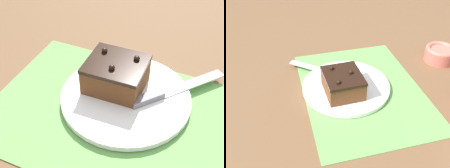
{
  "view_description": "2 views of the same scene",
  "coord_description": "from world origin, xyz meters",
  "views": [
    {
      "loc": [
        0.17,
        -0.38,
        0.44
      ],
      "look_at": [
        -0.0,
        0.02,
        0.06
      ],
      "focal_mm": 50.0,
      "sensor_mm": 36.0,
      "label": 1
    },
    {
      "loc": [
        -0.57,
        0.22,
        0.49
      ],
      "look_at": [
        -0.02,
        0.08,
        0.05
      ],
      "focal_mm": 42.0,
      "sensor_mm": 36.0,
      "label": 2
    }
  ],
  "objects": [
    {
      "name": "serving_knife",
      "position": [
        0.08,
        0.07,
        0.02
      ],
      "size": [
        0.16,
        0.18,
        0.01
      ],
      "rotation": [
        0.0,
        0.0,
        5.59
      ],
      "color": "slate",
      "rests_on": "cake_plate"
    },
    {
      "name": "placemat_woven",
      "position": [
        0.0,
        0.0,
        0.0
      ],
      "size": [
        0.46,
        0.34,
        0.0
      ],
      "primitive_type": "cube",
      "color": "#609E4C",
      "rests_on": "ground_plane"
    },
    {
      "name": "cake_plate",
      "position": [
        0.02,
        0.04,
        0.01
      ],
      "size": [
        0.26,
        0.26,
        0.01
      ],
      "color": "white",
      "rests_on": "placemat_woven"
    },
    {
      "name": "chocolate_cake",
      "position": [
        -0.01,
        0.06,
        0.05
      ],
      "size": [
        0.12,
        0.1,
        0.07
      ],
      "rotation": [
        0.0,
        0.0,
        0.02
      ],
      "color": "brown",
      "rests_on": "cake_plate"
    },
    {
      "name": "ground_plane",
      "position": [
        0.0,
        0.0,
        0.0
      ],
      "size": [
        3.0,
        3.0,
        0.0
      ],
      "primitive_type": "plane",
      "color": "brown"
    }
  ]
}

